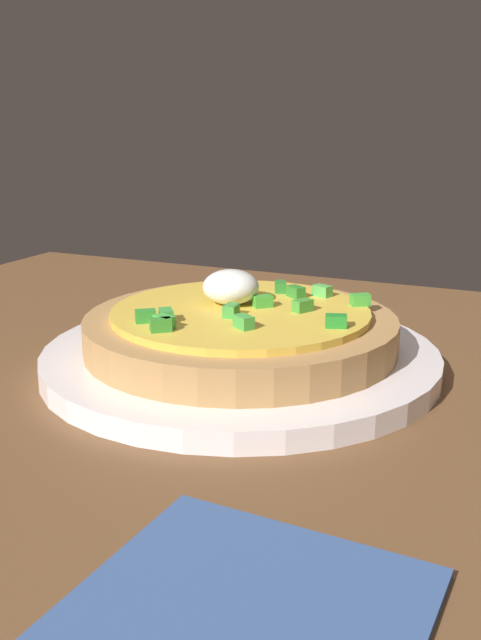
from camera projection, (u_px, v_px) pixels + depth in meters
dining_table at (271, 482)px, 36.15cm from camera, size 93.98×83.92×2.09cm
plate at (240, 358)px, 49.24cm from camera, size 27.04×27.04×1.41cm
pizza at (240, 328)px, 48.69cm from camera, size 21.22×21.22×5.16cm
napkin at (240, 620)px, 24.40cm from camera, size 12.60×12.60×0.40cm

